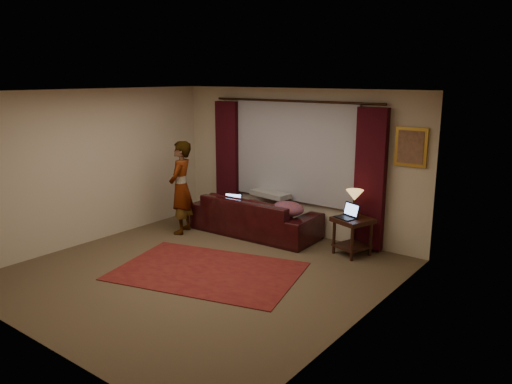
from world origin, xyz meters
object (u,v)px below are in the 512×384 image
sofa (255,208)px  person (181,188)px  end_table (352,236)px  laptop_sofa (231,201)px  tiffany_lamp (354,204)px  laptop_table (346,211)px

sofa → person: 1.38m
sofa → end_table: sofa is taller
laptop_sofa → tiffany_lamp: tiffany_lamp is taller
sofa → end_table: 1.91m
laptop_sofa → person: bearing=-165.7°
tiffany_lamp → person: (-2.99, -0.87, 0.01)m
laptop_sofa → end_table: laptop_sofa is taller
sofa → laptop_table: sofa is taller
end_table → person: (-3.01, -0.82, 0.54)m
end_table → laptop_table: size_ratio=1.74×
laptop_sofa → end_table: bearing=-11.4°
person → laptop_table: bearing=79.8°
sofa → laptop_sofa: (-0.36, -0.24, 0.12)m
laptop_sofa → person: 0.94m
end_table → laptop_table: bearing=-138.2°
laptop_sofa → tiffany_lamp: 2.28m
end_table → tiffany_lamp: (-0.02, 0.06, 0.53)m
laptop_sofa → end_table: size_ratio=0.59×
tiffany_lamp → end_table: bearing=-71.7°
tiffany_lamp → person: 3.12m
end_table → tiffany_lamp: size_ratio=1.38×
sofa → person: person is taller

